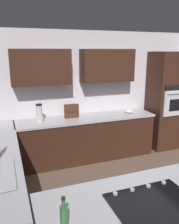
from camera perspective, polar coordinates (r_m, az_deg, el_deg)
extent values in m
plane|color=brown|center=(3.71, 10.75, -21.83)|extent=(14.00, 14.00, 0.00)
cube|color=silver|center=(4.97, -1.02, 4.41)|extent=(6.00, 0.10, 2.60)
cube|color=#381E14|center=(4.84, 4.39, 11.35)|extent=(1.10, 0.34, 0.66)
cube|color=#381E14|center=(4.45, -11.92, 10.78)|extent=(1.10, 0.34, 0.66)
cube|color=#381E14|center=(4.83, -0.60, -6.65)|extent=(2.80, 0.60, 0.86)
cube|color=#B2B2B7|center=(4.68, -0.61, -1.52)|extent=(2.84, 0.64, 0.04)
cube|color=#B2B2B7|center=(2.26, 15.74, -21.48)|extent=(2.02, 1.08, 0.04)
cube|color=#381E14|center=(5.58, 18.60, 2.63)|extent=(0.80, 0.60, 2.19)
cube|color=silver|center=(5.34, 20.71, 2.10)|extent=(0.66, 0.03, 0.56)
cube|color=black|center=(5.34, 20.76, 1.65)|extent=(0.40, 0.01, 0.26)
cube|color=black|center=(5.28, 21.04, 5.59)|extent=(0.66, 0.02, 0.11)
cylinder|color=silver|center=(5.27, 21.17, 4.35)|extent=(0.56, 0.02, 0.02)
cube|color=black|center=(2.25, 15.79, -20.92)|extent=(0.76, 0.56, 0.01)
cylinder|color=#B2B2B7|center=(2.53, 17.82, -16.21)|extent=(0.04, 0.04, 0.02)
cylinder|color=#B2B2B7|center=(2.44, 14.32, -17.26)|extent=(0.04, 0.04, 0.02)
cylinder|color=#B2B2B7|center=(2.35, 10.50, -18.32)|extent=(0.04, 0.04, 0.02)
cylinder|color=#B2B2B7|center=(2.27, 6.36, -19.38)|extent=(0.04, 0.04, 0.02)
cylinder|color=beige|center=(4.44, -12.21, -1.79)|extent=(0.15, 0.15, 0.11)
cylinder|color=silver|center=(4.39, -12.32, 0.23)|extent=(0.11, 0.11, 0.21)
cylinder|color=black|center=(4.37, -12.41, 1.76)|extent=(0.12, 0.12, 0.03)
ellipsoid|color=white|center=(5.05, 9.63, 0.30)|extent=(0.18, 0.18, 0.10)
cube|color=#472B19|center=(4.63, -4.45, 0.23)|extent=(0.28, 0.10, 0.27)
cube|color=#472B19|center=(4.58, -4.26, 0.06)|extent=(0.26, 0.02, 0.02)
cylinder|color=#336B38|center=(1.88, -6.33, -24.75)|extent=(0.06, 0.06, 0.21)
cylinder|color=#336B38|center=(1.80, -6.46, -21.45)|extent=(0.03, 0.03, 0.06)
cylinder|color=black|center=(1.77, -6.50, -20.41)|extent=(0.03, 0.03, 0.02)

